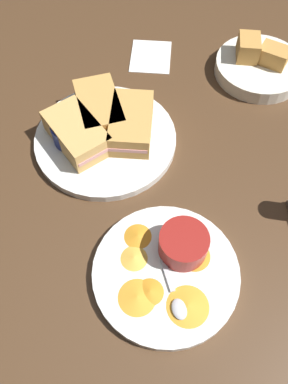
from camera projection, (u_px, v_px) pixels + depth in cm
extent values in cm
cube|color=#4C331E|center=(163.00, 161.00, 74.86)|extent=(110.00, 110.00, 3.00)
cylinder|color=white|center=(106.00, 139.00, 74.68)|extent=(27.23, 27.23, 1.60)
cube|color=tan|center=(131.00, 123.00, 72.59)|extent=(13.85, 9.17, 4.80)
cube|color=#DB938E|center=(131.00, 123.00, 72.59)|extent=(14.03, 8.60, 0.80)
cube|color=tan|center=(99.00, 108.00, 74.57)|extent=(14.37, 10.30, 4.80)
cube|color=#DB938E|center=(99.00, 108.00, 74.57)|extent=(14.48, 9.77, 0.80)
cube|color=tan|center=(77.00, 133.00, 71.31)|extent=(15.04, 13.44, 4.80)
cube|color=#DB938E|center=(77.00, 133.00, 71.31)|extent=(14.93, 13.07, 0.80)
cylinder|color=navy|center=(72.00, 131.00, 71.96)|extent=(7.39, 7.39, 4.17)
cylinder|color=black|center=(70.00, 125.00, 70.52)|extent=(6.06, 6.06, 0.60)
cube|color=silver|center=(122.00, 124.00, 75.36)|extent=(2.45, 5.48, 0.40)
ellipsoid|color=silver|center=(95.00, 131.00, 74.22)|extent=(3.08, 3.72, 0.80)
cylinder|color=white|center=(166.00, 273.00, 60.69)|extent=(23.14, 23.14, 1.60)
cylinder|color=maroon|center=(183.00, 244.00, 60.06)|extent=(7.81, 7.81, 4.27)
cylinder|color=olive|center=(184.00, 239.00, 58.58)|extent=(6.40, 6.40, 0.60)
cube|color=silver|center=(168.00, 275.00, 59.43)|extent=(5.54, 1.99, 0.40)
ellipsoid|color=silver|center=(179.00, 309.00, 56.54)|extent=(3.61, 2.85, 0.80)
cone|color=gold|center=(137.00, 297.00, 57.58)|extent=(7.94, 7.94, 0.60)
cone|color=gold|center=(188.00, 306.00, 56.89)|extent=(8.46, 8.46, 0.60)
cone|color=orange|center=(150.00, 291.00, 58.02)|extent=(5.87, 5.87, 0.60)
cone|color=orange|center=(194.00, 255.00, 61.04)|extent=(6.19, 6.19, 0.60)
cone|color=orange|center=(138.00, 236.00, 62.80)|extent=(4.82, 4.82, 0.60)
cone|color=gold|center=(134.00, 258.00, 60.82)|extent=(4.76, 4.76, 0.60)
cylinder|color=silver|center=(259.00, 68.00, 84.14)|extent=(19.09, 19.09, 3.00)
cube|color=#C68C42|center=(274.00, 56.00, 81.25)|extent=(6.92, 7.42, 3.68)
cube|color=#C68C42|center=(248.00, 48.00, 82.00)|extent=(6.62, 5.29, 4.43)
cube|color=white|center=(151.00, 56.00, 88.07)|extent=(12.10, 10.39, 0.40)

